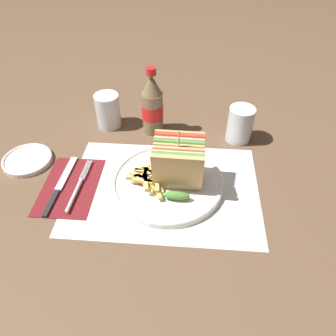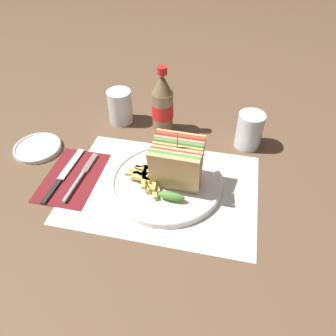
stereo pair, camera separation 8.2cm
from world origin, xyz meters
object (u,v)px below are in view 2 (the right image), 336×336
(fork, at_px, (78,181))
(side_saucer, at_px, (38,148))
(club_sandwich, at_px, (177,166))
(coke_bottle_near, at_px, (163,105))
(glass_far, at_px, (120,109))
(plate_main, at_px, (166,182))
(knife, at_px, (63,175))
(glass_near, at_px, (249,130))

(fork, bearing_deg, side_saucer, 151.64)
(club_sandwich, relative_size, coke_bottle_near, 0.78)
(club_sandwich, xyz_separation_m, glass_far, (-0.23, 0.25, -0.03))
(coke_bottle_near, bearing_deg, fork, -120.52)
(plate_main, bearing_deg, knife, -174.22)
(plate_main, distance_m, coke_bottle_near, 0.25)
(plate_main, bearing_deg, fork, -169.19)
(club_sandwich, height_order, coke_bottle_near, coke_bottle_near)
(glass_near, bearing_deg, club_sandwich, -128.11)
(club_sandwich, relative_size, knife, 0.76)
(fork, xyz_separation_m, glass_far, (0.02, 0.29, 0.04))
(plate_main, bearing_deg, glass_near, 46.94)
(coke_bottle_near, bearing_deg, glass_near, -5.15)
(glass_near, xyz_separation_m, glass_far, (-0.39, 0.04, -0.01))
(fork, xyz_separation_m, glass_near, (0.42, 0.25, 0.04))
(fork, bearing_deg, coke_bottle_near, 62.43)
(glass_far, distance_m, side_saucer, 0.27)
(knife, bearing_deg, plate_main, 8.73)
(glass_near, distance_m, glass_far, 0.40)
(club_sandwich, height_order, glass_near, club_sandwich)
(fork, distance_m, side_saucer, 0.20)
(glass_far, height_order, side_saucer, glass_far)
(side_saucer, bearing_deg, knife, -35.82)
(knife, xyz_separation_m, glass_near, (0.46, 0.23, 0.05))
(coke_bottle_near, relative_size, glass_far, 1.96)
(plate_main, relative_size, knife, 1.35)
(plate_main, relative_size, fork, 1.55)
(side_saucer, bearing_deg, glass_far, 45.03)
(plate_main, distance_m, glass_far, 0.32)
(plate_main, bearing_deg, glass_far, 128.90)
(glass_near, xyz_separation_m, side_saucer, (-0.58, -0.15, -0.05))
(club_sandwich, xyz_separation_m, glass_near, (0.17, 0.21, -0.02))
(club_sandwich, height_order, side_saucer, club_sandwich)
(coke_bottle_near, bearing_deg, plate_main, -75.02)
(side_saucer, bearing_deg, fork, -31.31)
(knife, bearing_deg, glass_near, 29.80)
(club_sandwich, bearing_deg, plate_main, 167.03)
(knife, bearing_deg, side_saucer, 147.13)
(coke_bottle_near, bearing_deg, glass_far, 172.56)
(fork, relative_size, side_saucer, 1.38)
(plate_main, distance_m, fork, 0.23)
(fork, bearing_deg, knife, 165.16)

